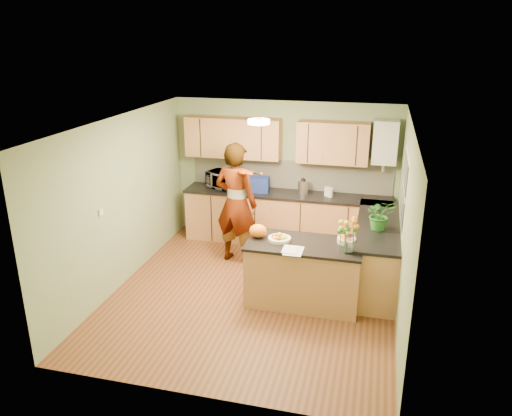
# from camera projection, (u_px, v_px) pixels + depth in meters

# --- Properties ---
(floor) EXTENTS (4.50, 4.50, 0.00)m
(floor) POSITION_uv_depth(u_px,v_px,m) (254.00, 293.00, 7.29)
(floor) COLOR brown
(floor) RESTS_ON ground
(ceiling) EXTENTS (4.00, 4.50, 0.02)m
(ceiling) POSITION_uv_depth(u_px,v_px,m) (253.00, 122.00, 6.45)
(ceiling) COLOR silver
(ceiling) RESTS_ON wall_back
(wall_back) EXTENTS (4.00, 0.02, 2.50)m
(wall_back) POSITION_uv_depth(u_px,v_px,m) (285.00, 171.00, 8.93)
(wall_back) COLOR gray
(wall_back) RESTS_ON floor
(wall_front) EXTENTS (4.00, 0.02, 2.50)m
(wall_front) POSITION_uv_depth(u_px,v_px,m) (196.00, 290.00, 4.81)
(wall_front) COLOR gray
(wall_front) RESTS_ON floor
(wall_left) EXTENTS (0.02, 4.50, 2.50)m
(wall_left) POSITION_uv_depth(u_px,v_px,m) (122.00, 202.00, 7.33)
(wall_left) COLOR gray
(wall_left) RESTS_ON floor
(wall_right) EXTENTS (0.02, 4.50, 2.50)m
(wall_right) POSITION_uv_depth(u_px,v_px,m) (404.00, 226.00, 6.41)
(wall_right) COLOR gray
(wall_right) RESTS_ON floor
(back_counter) EXTENTS (3.64, 0.62, 0.94)m
(back_counter) POSITION_uv_depth(u_px,v_px,m) (286.00, 218.00, 8.89)
(back_counter) COLOR #BA7D4A
(back_counter) RESTS_ON floor
(right_counter) EXTENTS (0.62, 2.24, 0.94)m
(right_counter) POSITION_uv_depth(u_px,v_px,m) (377.00, 252.00, 7.52)
(right_counter) COLOR #BA7D4A
(right_counter) RESTS_ON floor
(splashback) EXTENTS (3.60, 0.02, 0.52)m
(splashback) POSITION_uv_depth(u_px,v_px,m) (290.00, 175.00, 8.91)
(splashback) COLOR beige
(splashback) RESTS_ON back_counter
(upper_cabinets) EXTENTS (3.20, 0.34, 0.70)m
(upper_cabinets) POSITION_uv_depth(u_px,v_px,m) (273.00, 140.00, 8.61)
(upper_cabinets) COLOR #BA7D4A
(upper_cabinets) RESTS_ON wall_back
(boiler) EXTENTS (0.40, 0.30, 0.86)m
(boiler) POSITION_uv_depth(u_px,v_px,m) (385.00, 142.00, 8.17)
(boiler) COLOR silver
(boiler) RESTS_ON wall_back
(window_right) EXTENTS (0.01, 1.30, 1.05)m
(window_right) POSITION_uv_depth(u_px,v_px,m) (404.00, 190.00, 6.86)
(window_right) COLOR silver
(window_right) RESTS_ON wall_right
(light_switch) EXTENTS (0.02, 0.09, 0.09)m
(light_switch) POSITION_uv_depth(u_px,v_px,m) (101.00, 212.00, 6.76)
(light_switch) COLOR silver
(light_switch) RESTS_ON wall_left
(ceiling_lamp) EXTENTS (0.30, 0.30, 0.07)m
(ceiling_lamp) POSITION_uv_depth(u_px,v_px,m) (259.00, 122.00, 6.74)
(ceiling_lamp) COLOR #FFEABF
(ceiling_lamp) RESTS_ON ceiling
(peninsula_island) EXTENTS (1.57, 0.80, 0.90)m
(peninsula_island) POSITION_uv_depth(u_px,v_px,m) (304.00, 273.00, 6.92)
(peninsula_island) COLOR #BA7D4A
(peninsula_island) RESTS_ON floor
(fruit_dish) EXTENTS (0.31, 0.31, 0.11)m
(fruit_dish) POSITION_uv_depth(u_px,v_px,m) (279.00, 238.00, 6.84)
(fruit_dish) COLOR beige
(fruit_dish) RESTS_ON peninsula_island
(orange_bowl) EXTENTS (0.26, 0.26, 0.15)m
(orange_bowl) POSITION_uv_depth(u_px,v_px,m) (347.00, 238.00, 6.76)
(orange_bowl) COLOR beige
(orange_bowl) RESTS_ON peninsula_island
(flower_vase) EXTENTS (0.29, 0.29, 0.53)m
(flower_vase) POSITION_uv_depth(u_px,v_px,m) (350.00, 228.00, 6.35)
(flower_vase) COLOR silver
(flower_vase) RESTS_ON peninsula_island
(orange_bag) EXTENTS (0.27, 0.24, 0.19)m
(orange_bag) POSITION_uv_depth(u_px,v_px,m) (258.00, 231.00, 6.94)
(orange_bag) COLOR orange
(orange_bag) RESTS_ON peninsula_island
(papers) EXTENTS (0.24, 0.33, 0.01)m
(papers) POSITION_uv_depth(u_px,v_px,m) (294.00, 251.00, 6.52)
(papers) COLOR silver
(papers) RESTS_ON peninsula_island
(violinist) EXTENTS (0.82, 0.63, 2.00)m
(violinist) POSITION_uv_depth(u_px,v_px,m) (236.00, 204.00, 8.02)
(violinist) COLOR #E7B88D
(violinist) RESTS_ON floor
(violin) EXTENTS (0.58, 0.50, 0.15)m
(violin) POSITION_uv_depth(u_px,v_px,m) (244.00, 172.00, 7.57)
(violin) COLOR #551605
(violin) RESTS_ON violinist
(microwave) EXTENTS (0.65, 0.56, 0.30)m
(microwave) POSITION_uv_depth(u_px,v_px,m) (223.00, 180.00, 8.98)
(microwave) COLOR silver
(microwave) RESTS_ON back_counter
(blue_box) EXTENTS (0.35, 0.27, 0.27)m
(blue_box) POSITION_uv_depth(u_px,v_px,m) (260.00, 184.00, 8.78)
(blue_box) COLOR navy
(blue_box) RESTS_ON back_counter
(kettle) EXTENTS (0.18, 0.18, 0.33)m
(kettle) POSITION_uv_depth(u_px,v_px,m) (303.00, 187.00, 8.64)
(kettle) COLOR #BCBCC1
(kettle) RESTS_ON back_counter
(jar_cream) EXTENTS (0.11, 0.11, 0.16)m
(jar_cream) POSITION_uv_depth(u_px,v_px,m) (327.00, 191.00, 8.57)
(jar_cream) COLOR beige
(jar_cream) RESTS_ON back_counter
(jar_white) EXTENTS (0.13, 0.13, 0.16)m
(jar_white) POSITION_uv_depth(u_px,v_px,m) (330.00, 192.00, 8.52)
(jar_white) COLOR silver
(jar_white) RESTS_ON back_counter
(potted_plant) EXTENTS (0.49, 0.45, 0.45)m
(potted_plant) POSITION_uv_depth(u_px,v_px,m) (380.00, 215.00, 7.06)
(potted_plant) COLOR #2C7828
(potted_plant) RESTS_ON right_counter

